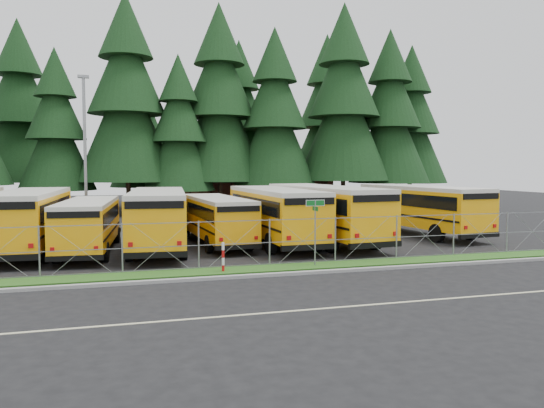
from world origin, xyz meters
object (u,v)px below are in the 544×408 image
at_px(bus_1, 31,221).
at_px(bus_east, 417,210).
at_px(bus_4, 216,221).
at_px(striped_bollard, 223,258).
at_px(bus_3, 158,220).
at_px(bus_5, 273,216).
at_px(light_standard, 85,147).
at_px(bus_6, 322,214).
at_px(bus_2, 89,226).
at_px(street_sign, 315,218).

distance_m(bus_1, bus_east, 21.92).
xyz_separation_m(bus_4, striped_bollard, (-1.09, -7.77, -0.69)).
distance_m(bus_3, bus_east, 15.92).
distance_m(bus_5, light_standard, 14.37).
bearing_deg(bus_4, light_standard, 125.71).
relative_size(bus_5, striped_bollard, 9.61).
bearing_deg(light_standard, bus_6, -36.48).
xyz_separation_m(bus_2, street_sign, (9.31, -6.45, 0.75)).
relative_size(bus_east, street_sign, 4.09).
height_order(bus_3, bus_6, bus_6).
xyz_separation_m(striped_bollard, light_standard, (-6.00, 16.47, 4.90)).
xyz_separation_m(bus_6, striped_bollard, (-6.91, -6.92, -0.97)).
bearing_deg(bus_5, bus_6, -4.83).
bearing_deg(bus_east, street_sign, -146.56).
bearing_deg(bus_4, striped_bollard, -101.45).
bearing_deg(bus_5, bus_1, 175.07).
bearing_deg(street_sign, bus_6, 66.26).
xyz_separation_m(bus_4, bus_5, (3.03, -0.70, 0.22)).
bearing_deg(bus_2, bus_east, 9.73).
height_order(bus_2, bus_6, bus_6).
distance_m(bus_5, bus_east, 9.79).
xyz_separation_m(bus_3, bus_6, (8.94, 0.09, 0.06)).
bearing_deg(bus_6, bus_2, 175.65).
bearing_deg(light_standard, bus_3, -67.61).
distance_m(bus_5, bus_6, 2.80).
distance_m(bus_6, street_sign, 7.31).
relative_size(bus_east, striped_bollard, 9.59).
distance_m(bus_2, bus_3, 3.32).
xyz_separation_m(bus_3, striped_bollard, (2.03, -6.83, -0.90)).
xyz_separation_m(bus_5, bus_6, (2.79, -0.15, 0.06)).
distance_m(bus_5, striped_bollard, 8.23).
bearing_deg(bus_5, bus_3, -179.58).
distance_m(bus_east, street_sign, 12.82).
relative_size(bus_east, light_standard, 1.13).
xyz_separation_m(bus_2, bus_4, (6.43, 1.09, -0.00)).
bearing_deg(street_sign, bus_3, 132.33).
relative_size(bus_1, bus_5, 1.00).
relative_size(bus_1, striped_bollard, 9.63).
bearing_deg(light_standard, striped_bollard, -69.98).
height_order(bus_6, street_sign, bus_6).
distance_m(bus_4, bus_5, 3.12).
bearing_deg(light_standard, bus_east, -22.06).
bearing_deg(bus_2, bus_1, 163.68).
distance_m(bus_1, bus_4, 9.19).
height_order(bus_2, bus_5, bus_5).
bearing_deg(bus_5, bus_2, -179.48).
bearing_deg(street_sign, bus_east, 39.81).
bearing_deg(bus_2, street_sign, -30.19).
xyz_separation_m(bus_5, light_standard, (-10.11, 9.40, 3.99)).
bearing_deg(bus_6, bus_3, 175.13).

